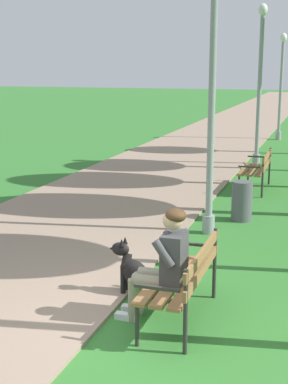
% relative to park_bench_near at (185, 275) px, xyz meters
% --- Properties ---
extents(ground_plane, '(120.00, 120.00, 0.00)m').
position_rel_park_bench_near_xyz_m(ground_plane, '(-0.57, -0.69, -0.51)').
color(ground_plane, '#33752D').
extents(paved_path, '(3.87, 60.00, 0.04)m').
position_rel_park_bench_near_xyz_m(paved_path, '(-2.72, 23.31, -0.49)').
color(paved_path, gray).
rests_on(paved_path, ground).
extents(park_bench_near, '(0.55, 1.50, 0.85)m').
position_rel_park_bench_near_xyz_m(park_bench_near, '(0.00, 0.00, 0.00)').
color(park_bench_near, olive).
rests_on(park_bench_near, ground).
extents(park_bench_mid, '(0.55, 1.50, 0.85)m').
position_rel_park_bench_near_xyz_m(park_bench_mid, '(-0.06, 6.71, 0.00)').
color(park_bench_mid, olive).
rests_on(park_bench_mid, ground).
extents(person_seated_on_near_bench, '(0.74, 0.49, 1.25)m').
position_rel_park_bench_near_xyz_m(person_seated_on_near_bench, '(-0.21, -0.08, 0.17)').
color(person_seated_on_near_bench, gray).
rests_on(person_seated_on_near_bench, ground).
extents(dog_black, '(0.83, 0.32, 0.71)m').
position_rel_park_bench_near_xyz_m(dog_black, '(-0.67, 0.43, -0.25)').
color(dog_black, black).
rests_on(dog_black, ground).
extents(lamp_post_near, '(0.24, 0.24, 4.57)m').
position_rel_park_bench_near_xyz_m(lamp_post_near, '(-0.42, 3.21, 1.85)').
color(lamp_post_near, gray).
rests_on(lamp_post_near, ground).
extents(lamp_post_mid, '(0.24, 0.24, 4.25)m').
position_rel_park_bench_near_xyz_m(lamp_post_mid, '(-0.49, 9.92, 1.69)').
color(lamp_post_mid, gray).
rests_on(lamp_post_mid, ground).
extents(lamp_post_far, '(0.24, 0.24, 3.80)m').
position_rel_park_bench_near_xyz_m(lamp_post_far, '(-0.39, 15.57, 1.46)').
color(lamp_post_far, gray).
rests_on(lamp_post_far, ground).
extents(litter_bin, '(0.36, 0.36, 0.70)m').
position_rel_park_bench_near_xyz_m(litter_bin, '(-0.02, 4.15, -0.16)').
color(litter_bin, '#515156').
rests_on(litter_bin, ground).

